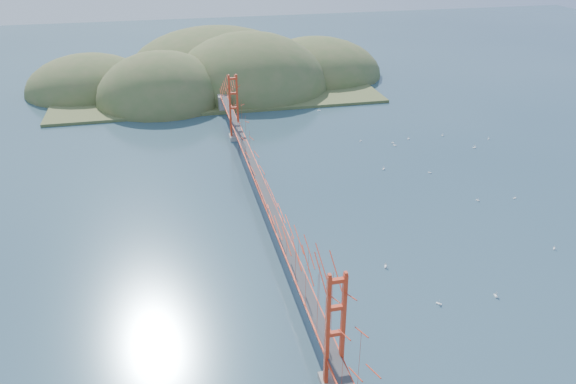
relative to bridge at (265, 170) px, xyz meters
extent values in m
plane|color=#2C4858|center=(0.00, -0.18, -7.01)|extent=(320.00, 320.00, 0.00)
cube|color=gray|center=(0.00, -30.18, -6.66)|extent=(2.00, 2.40, 0.70)
cube|color=gray|center=(0.00, 29.82, -6.66)|extent=(2.00, 2.40, 0.70)
cube|color=red|center=(0.00, -0.18, -3.71)|extent=(1.40, 92.00, 0.16)
cube|color=red|center=(0.00, -0.18, -3.91)|extent=(1.33, 92.00, 0.24)
cube|color=#38383A|center=(0.00, -0.18, -3.61)|extent=(1.19, 92.00, 0.03)
cube|color=gray|center=(0.00, 45.82, -5.36)|extent=(2.20, 2.60, 3.30)
cube|color=brown|center=(0.00, 63.82, -6.76)|extent=(70.00, 40.00, 0.60)
ellipsoid|color=brown|center=(-12.00, 55.82, -7.01)|extent=(28.00, 28.00, 21.00)
ellipsoid|color=brown|center=(8.00, 61.82, -7.01)|extent=(36.00, 36.00, 25.00)
ellipsoid|color=brown|center=(26.00, 69.82, -7.01)|extent=(32.00, 32.00, 18.00)
ellipsoid|color=brown|center=(-28.00, 67.82, -7.01)|extent=(28.00, 28.00, 16.00)
ellipsoid|color=brown|center=(2.00, 77.82, -7.01)|extent=(44.00, 44.00, 22.00)
cube|color=white|center=(26.77, 21.66, -6.95)|extent=(0.51, 0.21, 0.09)
cylinder|color=white|center=(26.77, 21.66, -6.68)|extent=(0.01, 0.01, 0.55)
cube|color=white|center=(39.62, 16.45, -6.94)|extent=(0.66, 0.38, 0.11)
cylinder|color=white|center=(39.62, 16.45, -6.60)|extent=(0.02, 0.02, 0.69)
cube|color=white|center=(35.44, -2.15, -6.95)|extent=(0.51, 0.23, 0.09)
cylinder|color=white|center=(35.44, -2.15, -6.68)|extent=(0.01, 0.01, 0.54)
cube|color=white|center=(20.49, -21.96, -6.94)|extent=(0.27, 0.63, 0.11)
cylinder|color=white|center=(20.49, -21.96, -6.61)|extent=(0.02, 0.02, 0.66)
cube|color=white|center=(32.45, -15.11, -6.96)|extent=(0.43, 0.46, 0.09)
cylinder|color=white|center=(32.45, -15.11, -6.70)|extent=(0.01, 0.01, 0.52)
cube|color=white|center=(18.92, 41.82, -6.94)|extent=(0.61, 0.20, 0.11)
cylinder|color=white|center=(18.92, 41.82, -6.61)|extent=(0.02, 0.02, 0.67)
cube|color=white|center=(30.21, 22.83, -6.95)|extent=(0.51, 0.43, 0.09)
cylinder|color=white|center=(30.21, 22.83, -6.68)|extent=(0.01, 0.01, 0.55)
cube|color=white|center=(21.53, 23.71, -6.96)|extent=(0.49, 0.32, 0.09)
cylinder|color=white|center=(21.53, 23.71, -6.70)|extent=(0.01, 0.01, 0.51)
cube|color=white|center=(21.03, 11.49, -6.95)|extent=(0.49, 0.58, 0.10)
cylinder|color=white|center=(21.03, 11.49, -6.63)|extent=(0.02, 0.02, 0.63)
cube|color=white|center=(44.19, 19.62, -6.96)|extent=(0.37, 0.49, 0.09)
cylinder|color=white|center=(44.19, 19.62, -6.70)|extent=(0.01, 0.01, 0.52)
cube|color=white|center=(26.62, 20.48, -6.94)|extent=(0.62, 0.47, 0.11)
cylinder|color=white|center=(26.62, 20.48, -6.61)|extent=(0.02, 0.02, 0.66)
cube|color=white|center=(30.00, -1.56, -6.95)|extent=(0.44, 0.51, 0.09)
cylinder|color=white|center=(30.00, -1.56, -6.67)|extent=(0.01, 0.01, 0.56)
cube|color=white|center=(11.16, -14.22, -6.94)|extent=(0.44, 0.66, 0.11)
cylinder|color=white|center=(11.16, -14.22, -6.60)|extent=(0.02, 0.02, 0.68)
cube|color=white|center=(36.98, 23.10, -6.95)|extent=(0.28, 0.56, 0.10)
cylinder|color=white|center=(36.98, 23.10, -6.66)|extent=(0.02, 0.02, 0.58)
cube|color=white|center=(14.02, -21.84, -6.94)|extent=(0.53, 0.56, 0.11)
cylinder|color=white|center=(14.02, -21.84, -6.63)|extent=(0.02, 0.02, 0.64)
cube|color=white|center=(27.56, 8.63, -6.96)|extent=(0.49, 0.40, 0.09)
cylinder|color=white|center=(27.56, 8.63, -6.69)|extent=(0.01, 0.01, 0.52)
camera|label=1|loc=(-11.58, -64.00, 29.40)|focal=35.00mm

